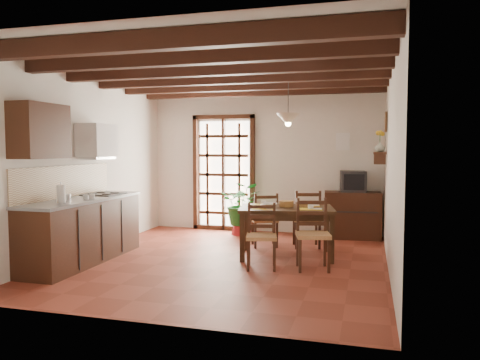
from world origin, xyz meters
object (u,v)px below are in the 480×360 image
(chair_near_left, at_px, (261,248))
(chair_far_left, at_px, (265,230))
(crt_tv, at_px, (353,181))
(potted_plant, at_px, (241,204))
(pendant_lamp, at_px, (288,118))
(chair_far_right, at_px, (307,229))
(kitchen_counter, at_px, (83,229))
(sideboard, at_px, (352,215))
(dining_table, at_px, (286,213))
(chair_near_right, at_px, (313,247))

(chair_near_left, height_order, chair_far_left, chair_far_left)
(chair_far_left, bearing_deg, crt_tv, -163.07)
(potted_plant, bearing_deg, chair_far_left, -54.79)
(chair_far_left, distance_m, pendant_lamp, 1.93)
(chair_far_right, height_order, crt_tv, crt_tv)
(kitchen_counter, distance_m, chair_near_left, 2.57)
(sideboard, distance_m, potted_plant, 2.04)
(pendant_lamp, bearing_deg, chair_near_left, -103.58)
(chair_far_left, relative_size, crt_tv, 1.86)
(crt_tv, bearing_deg, dining_table, -124.93)
(dining_table, bearing_deg, chair_far_left, 115.88)
(kitchen_counter, bearing_deg, pendant_lamp, 23.45)
(chair_near_left, relative_size, chair_far_right, 0.93)
(chair_near_left, bearing_deg, crt_tv, 53.57)
(crt_tv, bearing_deg, chair_near_right, -107.70)
(chair_near_right, xyz_separation_m, chair_far_left, (-0.94, 1.26, -0.02))
(kitchen_counter, xyz_separation_m, potted_plant, (1.63, 2.64, 0.10))
(chair_near_right, height_order, crt_tv, crt_tv)
(sideboard, xyz_separation_m, pendant_lamp, (-0.91, -1.63, 1.66))
(crt_tv, bearing_deg, pendant_lamp, -126.36)
(dining_table, xyz_separation_m, sideboard, (0.91, 1.73, -0.23))
(chair_far_right, distance_m, potted_plant, 1.57)
(potted_plant, bearing_deg, crt_tv, 4.92)
(dining_table, distance_m, crt_tv, 1.99)
(chair_near_left, xyz_separation_m, crt_tv, (1.12, 2.49, 0.76))
(chair_near_left, relative_size, sideboard, 0.89)
(kitchen_counter, height_order, potted_plant, potted_plant)
(chair_near_right, bearing_deg, kitchen_counter, 174.60)
(chair_far_right, xyz_separation_m, sideboard, (0.70, 0.97, 0.12))
(chair_near_left, height_order, crt_tv, crt_tv)
(chair_near_right, xyz_separation_m, sideboard, (0.44, 2.36, 0.12))
(kitchen_counter, distance_m, chair_far_left, 2.86)
(dining_table, xyz_separation_m, potted_plant, (-1.12, 1.55, -0.08))
(chair_near_left, bearing_deg, chair_far_left, 88.41)
(dining_table, relative_size, chair_far_right, 1.61)
(chair_near_right, height_order, chair_far_right, chair_near_right)
(chair_far_right, relative_size, potted_plant, 0.45)
(kitchen_counter, distance_m, chair_far_right, 3.49)
(kitchen_counter, distance_m, dining_table, 2.96)
(dining_table, relative_size, chair_near_right, 1.61)
(dining_table, xyz_separation_m, chair_near_left, (-0.21, -0.76, -0.38))
(chair_near_right, height_order, pendant_lamp, pendant_lamp)
(chair_near_left, relative_size, crt_tv, 1.82)
(chair_near_left, height_order, chair_near_right, chair_near_right)
(dining_table, relative_size, chair_near_left, 1.73)
(dining_table, distance_m, chair_near_right, 0.86)
(chair_far_left, bearing_deg, potted_plant, -76.36)
(kitchen_counter, xyz_separation_m, sideboard, (3.66, 2.83, -0.05))
(dining_table, bearing_deg, potted_plant, 115.03)
(sideboard, relative_size, crt_tv, 2.06)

